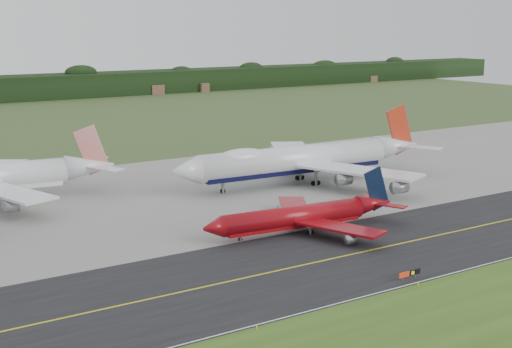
# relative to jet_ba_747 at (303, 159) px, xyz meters

# --- Properties ---
(ground) EXTENTS (600.00, 600.00, 0.00)m
(ground) POSITION_rel_jet_ba_747_xyz_m (-26.19, -44.38, -5.99)
(ground) COLOR #304420
(ground) RESTS_ON ground
(grass_verge) EXTENTS (400.00, 30.00, 0.01)m
(grass_verge) POSITION_rel_jet_ba_747_xyz_m (-26.19, -79.38, -5.98)
(grass_verge) COLOR #345117
(grass_verge) RESTS_ON ground
(taxiway) EXTENTS (400.00, 32.00, 0.02)m
(taxiway) POSITION_rel_jet_ba_747_xyz_m (-26.19, -48.38, -5.98)
(taxiway) COLOR black
(taxiway) RESTS_ON ground
(apron) EXTENTS (400.00, 78.00, 0.01)m
(apron) POSITION_rel_jet_ba_747_xyz_m (-26.19, 6.62, -5.98)
(apron) COLOR gray
(apron) RESTS_ON ground
(taxiway_centreline) EXTENTS (400.00, 0.40, 0.00)m
(taxiway_centreline) POSITION_rel_jet_ba_747_xyz_m (-26.19, -48.38, -5.96)
(taxiway_centreline) COLOR gold
(taxiway_centreline) RESTS_ON taxiway
(taxiway_edge_line) EXTENTS (400.00, 0.25, 0.00)m
(taxiway_edge_line) POSITION_rel_jet_ba_747_xyz_m (-26.19, -63.88, -5.96)
(taxiway_edge_line) COLOR silver
(taxiway_edge_line) RESTS_ON taxiway
(jet_ba_747) EXTENTS (69.95, 57.89, 17.59)m
(jet_ba_747) POSITION_rel_jet_ba_747_xyz_m (0.00, 0.00, 0.00)
(jet_ba_747) COLOR silver
(jet_ba_747) RESTS_ON ground
(jet_red_737) EXTENTS (40.18, 32.64, 10.84)m
(jet_red_737) POSITION_rel_jet_ba_747_xyz_m (-23.84, -33.14, -2.99)
(jet_red_737) COLOR maroon
(jet_red_737) RESTS_ON ground
(taxiway_sign) EXTENTS (4.26, 0.16, 1.42)m
(taxiway_sign) POSITION_rel_jet_ba_747_xyz_m (-25.38, -62.38, -4.98)
(taxiway_sign) COLOR slate
(taxiway_sign) RESTS_ON ground
(edge_marker_left) EXTENTS (0.16, 0.16, 0.50)m
(edge_marker_left) POSITION_rel_jet_ba_747_xyz_m (-54.40, -64.88, -5.74)
(edge_marker_left) COLOR yellow
(edge_marker_left) RESTS_ON ground
(edge_marker_center) EXTENTS (0.16, 0.16, 0.50)m
(edge_marker_center) POSITION_rel_jet_ba_747_xyz_m (-26.10, -64.88, -5.74)
(edge_marker_center) COLOR yellow
(edge_marker_center) RESTS_ON ground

